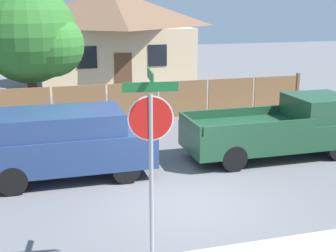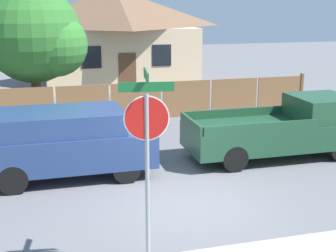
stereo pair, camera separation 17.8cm
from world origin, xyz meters
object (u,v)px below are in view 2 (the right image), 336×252
house (116,35)px  red_suv (67,141)px  oak_tree (38,37)px  orange_pickup (285,129)px  stop_sign (147,142)px

house → red_suv: (-3.71, -14.83, -1.74)m
oak_tree → orange_pickup: oak_tree is taller
red_suv → orange_pickup: red_suv is taller
stop_sign → red_suv: bearing=109.4°
red_suv → stop_sign: (1.01, -5.15, 1.39)m
house → oak_tree: (-4.30, -7.85, 0.47)m
orange_pickup → red_suv: bearing=179.8°
stop_sign → orange_pickup: bearing=52.4°
oak_tree → red_suv: size_ratio=1.16×
orange_pickup → stop_sign: 7.56m
oak_tree → orange_pickup: size_ratio=0.96×
orange_pickup → house: bearing=99.8°
red_suv → stop_sign: bearing=-79.1°
red_suv → orange_pickup: size_ratio=0.83×
house → red_suv: house is taller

